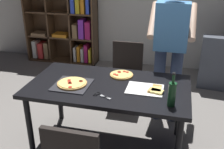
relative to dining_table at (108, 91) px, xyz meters
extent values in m
plane|color=gray|center=(0.00, 0.00, -0.68)|extent=(12.00, 12.00, 0.00)
cube|color=black|center=(0.00, 0.00, 0.05)|extent=(1.65, 0.90, 0.04)
cylinder|color=black|center=(-0.75, -0.37, -0.32)|extent=(0.06, 0.06, 0.71)
cylinder|color=black|center=(-0.75, 0.37, -0.32)|extent=(0.06, 0.06, 0.71)
cylinder|color=black|center=(0.75, 0.37, -0.32)|extent=(0.06, 0.06, 0.71)
cube|color=black|center=(0.00, 0.85, -0.25)|extent=(0.42, 0.42, 0.04)
cube|color=black|center=(0.00, 1.04, 0.00)|extent=(0.42, 0.04, 0.45)
cylinder|color=black|center=(-0.18, 0.67, -0.47)|extent=(0.04, 0.04, 0.41)
cylinder|color=black|center=(0.18, 0.67, -0.47)|extent=(0.04, 0.04, 0.41)
cylinder|color=black|center=(-0.18, 1.03, -0.47)|extent=(0.04, 0.04, 0.41)
cylinder|color=black|center=(0.18, 1.03, -0.47)|extent=(0.04, 0.04, 0.41)
cube|color=#4C515B|center=(1.13, 2.12, -0.18)|extent=(0.24, 0.86, 0.20)
cube|color=#513823|center=(-2.26, 2.35, 0.30)|extent=(0.03, 0.35, 1.95)
cube|color=#513823|center=(-0.89, 2.35, 0.30)|extent=(0.03, 0.35, 1.95)
cube|color=#513823|center=(-1.57, 2.35, -0.66)|extent=(1.40, 0.35, 0.03)
cube|color=#513823|center=(-1.57, 2.51, 0.30)|extent=(1.40, 0.03, 1.95)
cube|color=#513823|center=(-1.57, 2.35, -0.17)|extent=(1.34, 0.29, 0.03)
cube|color=#513823|center=(-1.57, 2.35, 0.30)|extent=(1.34, 0.29, 0.03)
cube|color=#513823|center=(-1.79, 2.35, 0.30)|extent=(0.03, 0.29, 1.89)
cube|color=#513823|center=(-1.35, 2.35, 0.30)|extent=(0.03, 0.29, 1.89)
cube|color=silver|center=(-2.15, 2.33, -0.46)|extent=(0.08, 0.22, 0.35)
cube|color=red|center=(-2.02, 2.33, -0.47)|extent=(0.10, 0.22, 0.31)
cube|color=olive|center=(-1.89, 2.33, -0.47)|extent=(0.09, 0.22, 0.32)
cube|color=silver|center=(-1.28, 2.33, -0.49)|extent=(0.05, 0.22, 0.28)
cube|color=orange|center=(-1.20, 2.33, -0.48)|extent=(0.05, 0.22, 0.31)
cube|color=silver|center=(-1.12, 2.33, -0.49)|extent=(0.06, 0.22, 0.27)
cube|color=#B21E66|center=(-1.05, 2.33, -0.45)|extent=(0.06, 0.22, 0.35)
cube|color=yellow|center=(-0.97, 2.33, -0.49)|extent=(0.05, 0.22, 0.27)
cube|color=olive|center=(-2.02, 2.33, -0.13)|extent=(0.30, 0.25, 0.05)
cube|color=orange|center=(-1.57, 2.33, -0.13)|extent=(0.30, 0.25, 0.06)
cube|color=olive|center=(-1.25, 2.33, -0.03)|extent=(0.10, 0.22, 0.26)
cube|color=purple|center=(-1.12, 2.33, 0.02)|extent=(0.10, 0.22, 0.36)
cube|color=#B21E66|center=(-1.00, 2.33, 0.00)|extent=(0.10, 0.22, 0.32)
cube|color=blue|center=(-1.27, 2.33, 0.47)|extent=(0.07, 0.22, 0.30)
cube|color=yellow|center=(-1.17, 2.33, 0.51)|extent=(0.07, 0.22, 0.40)
cube|color=orange|center=(-1.08, 2.33, 0.45)|extent=(0.07, 0.22, 0.27)
cube|color=blue|center=(-0.98, 2.33, 0.51)|extent=(0.06, 0.22, 0.39)
cylinder|color=#38476B|center=(0.67, 0.70, -0.20)|extent=(0.14, 0.14, 0.95)
cylinder|color=#38476B|center=(0.47, 0.70, -0.20)|extent=(0.14, 0.14, 0.95)
cube|color=#4C8CD1|center=(0.57, 0.70, 0.55)|extent=(0.38, 0.22, 0.55)
cylinder|color=#E0B293|center=(0.80, 0.88, 0.58)|extent=(0.09, 0.50, 0.39)
cylinder|color=#E0B293|center=(0.34, 0.88, 0.58)|extent=(0.09, 0.50, 0.39)
cube|color=#2D2D33|center=(-0.36, -0.10, 0.08)|extent=(0.36, 0.36, 0.01)
cylinder|color=tan|center=(-0.36, -0.10, 0.09)|extent=(0.30, 0.30, 0.02)
cylinder|color=#EACC6B|center=(-0.36, -0.10, 0.11)|extent=(0.27, 0.27, 0.01)
cylinder|color=#B22819|center=(-0.33, -0.22, 0.11)|extent=(0.04, 0.04, 0.00)
cylinder|color=#B22819|center=(-0.28, -0.06, 0.11)|extent=(0.04, 0.04, 0.00)
cylinder|color=#B22819|center=(-0.39, -0.10, 0.11)|extent=(0.04, 0.04, 0.00)
cylinder|color=#B22819|center=(-0.40, -0.07, 0.11)|extent=(0.04, 0.04, 0.00)
cylinder|color=#B22819|center=(-0.27, -0.06, 0.11)|extent=(0.04, 0.04, 0.00)
cylinder|color=#B22819|center=(-0.37, -0.13, 0.11)|extent=(0.04, 0.04, 0.00)
cylinder|color=#B22819|center=(-0.37, -0.13, 0.11)|extent=(0.04, 0.04, 0.00)
cube|color=white|center=(0.38, -0.02, 0.08)|extent=(0.36, 0.28, 0.01)
cube|color=#EACC6B|center=(0.49, -0.07, 0.09)|extent=(0.16, 0.12, 0.02)
cube|color=tan|center=(0.43, -0.05, 0.10)|extent=(0.04, 0.09, 0.02)
cube|color=#EACC6B|center=(0.49, -0.01, 0.09)|extent=(0.09, 0.14, 0.02)
cube|color=tan|center=(0.49, 0.05, 0.10)|extent=(0.09, 0.02, 0.02)
cylinder|color=#194723|center=(0.65, -0.27, 0.18)|extent=(0.07, 0.07, 0.22)
cylinder|color=#194723|center=(0.65, -0.27, 0.33)|extent=(0.03, 0.03, 0.08)
cylinder|color=black|center=(0.65, -0.27, 0.38)|extent=(0.03, 0.03, 0.02)
cube|color=silver|center=(0.04, -0.28, 0.08)|extent=(0.12, 0.05, 0.01)
cube|color=silver|center=(0.04, -0.28, 0.08)|extent=(0.11, 0.07, 0.01)
torus|color=black|center=(-0.05, -0.21, 0.08)|extent=(0.06, 0.06, 0.01)
torus|color=black|center=(-0.06, -0.25, 0.08)|extent=(0.06, 0.06, 0.01)
cylinder|color=tan|center=(0.08, 0.25, 0.08)|extent=(0.26, 0.26, 0.02)
cylinder|color=#EACC6B|center=(0.08, 0.25, 0.10)|extent=(0.23, 0.23, 0.01)
cylinder|color=#B22819|center=(0.01, 0.22, 0.10)|extent=(0.04, 0.04, 0.00)
cylinder|color=#B22819|center=(0.04, 0.20, 0.10)|extent=(0.04, 0.04, 0.00)
cylinder|color=#B22819|center=(0.14, 0.31, 0.10)|extent=(0.04, 0.04, 0.00)
cylinder|color=#B22819|center=(0.04, 0.30, 0.10)|extent=(0.04, 0.04, 0.00)
cylinder|color=#B22819|center=(0.10, 0.32, 0.10)|extent=(0.04, 0.04, 0.00)
cylinder|color=#B22819|center=(0.05, 0.28, 0.10)|extent=(0.04, 0.04, 0.00)
camera|label=1|loc=(0.65, -2.42, 1.30)|focal=43.32mm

